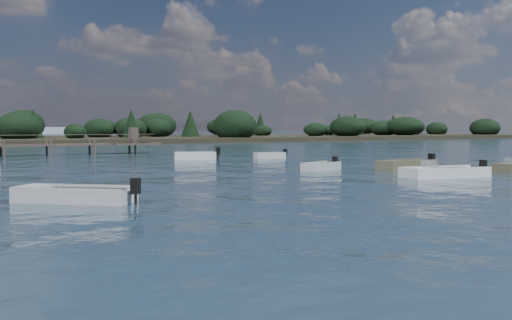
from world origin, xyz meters
TOP-DOWN VIEW (x-y plane):
  - ground at (0.00, 60.00)m, footprint 400.00×400.00m
  - dinghy_mid_grey at (-13.23, 8.10)m, footprint 4.34×4.21m
  - dinghy_mid_white_a at (7.51, 9.01)m, footprint 5.41×2.60m
  - tender_far_grey_b at (10.61, 31.91)m, footprint 3.09×1.43m
  - tender_far_white at (3.85, 33.02)m, footprint 3.89×2.51m
  - dinghy_extra_b at (10.47, 14.88)m, footprint 4.77×1.87m
  - dinghy_extra_a at (5.17, 17.19)m, footprint 3.45×2.19m
  - buoy_c at (-12.40, 7.71)m, footprint 0.32×0.32m
  - far_headland at (25.00, 100.00)m, footprint 190.00×40.00m

SIDE VIEW (x-z plane):
  - ground at x=0.00m, z-range 0.00..0.00m
  - buoy_c at x=-12.40m, z-range -0.16..0.16m
  - tender_far_grey_b at x=10.61m, z-range -0.37..0.67m
  - dinghy_extra_a at x=5.17m, z-range -0.38..0.68m
  - dinghy_mid_white_a at x=7.51m, z-range -0.46..0.78m
  - dinghy_mid_grey at x=-13.23m, z-range -0.44..0.77m
  - dinghy_extra_b at x=10.47m, z-range -0.46..0.81m
  - tender_far_white at x=3.85m, z-range -0.47..0.84m
  - far_headland at x=25.00m, z-range -0.94..4.86m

